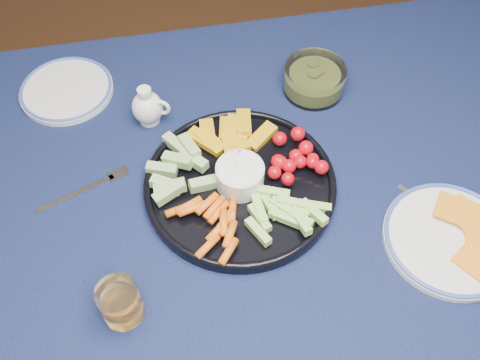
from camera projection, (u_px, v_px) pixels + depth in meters
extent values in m
plane|color=#502E1B|center=(260.00, 335.00, 1.63)|extent=(4.00, 4.00, 0.00)
cylinder|color=#462817|center=(462.00, 123.00, 1.66)|extent=(0.07, 0.07, 0.70)
cube|color=#462817|center=(272.00, 208.00, 1.04)|extent=(1.60, 1.00, 0.04)
cube|color=black|center=(273.00, 202.00, 1.02)|extent=(1.66, 1.06, 0.01)
cube|color=black|center=(226.00, 70.00, 1.44)|extent=(1.66, 0.01, 0.30)
cylinder|color=black|center=(240.00, 186.00, 1.03)|extent=(0.37, 0.37, 0.02)
torus|color=black|center=(240.00, 182.00, 1.02)|extent=(0.37, 0.37, 0.01)
cylinder|color=silver|center=(240.00, 176.00, 1.00)|extent=(0.09, 0.09, 0.05)
cylinder|color=white|center=(240.00, 169.00, 0.99)|extent=(0.08, 0.08, 0.01)
cylinder|color=white|center=(150.00, 119.00, 1.14)|extent=(0.04, 0.04, 0.01)
ellipsoid|color=white|center=(148.00, 108.00, 1.11)|extent=(0.07, 0.07, 0.07)
cylinder|color=white|center=(145.00, 94.00, 1.08)|extent=(0.03, 0.03, 0.03)
torus|color=white|center=(161.00, 107.00, 1.10)|extent=(0.04, 0.02, 0.04)
torus|color=#3D53AB|center=(146.00, 99.00, 1.09)|extent=(0.03, 0.03, 0.00)
cylinder|color=white|center=(314.00, 79.00, 1.17)|extent=(0.13, 0.13, 0.06)
cylinder|color=olive|center=(314.00, 83.00, 1.17)|extent=(0.11, 0.11, 0.03)
cylinder|color=silver|center=(449.00, 239.00, 0.96)|extent=(0.24, 0.24, 0.01)
torus|color=#3D53AB|center=(451.00, 237.00, 0.96)|extent=(0.24, 0.24, 0.01)
cylinder|color=white|center=(120.00, 303.00, 0.86)|extent=(0.07, 0.07, 0.08)
cylinder|color=gold|center=(122.00, 307.00, 0.87)|extent=(0.06, 0.06, 0.04)
cube|color=silver|center=(76.00, 194.00, 1.02)|extent=(0.15, 0.07, 0.00)
cube|color=silver|center=(119.00, 174.00, 1.05)|extent=(0.05, 0.04, 0.00)
cube|color=silver|center=(429.00, 205.00, 1.01)|extent=(0.09, 0.11, 0.00)
cube|color=silver|center=(465.00, 228.00, 0.98)|extent=(0.04, 0.04, 0.00)
cylinder|color=silver|center=(67.00, 90.00, 1.18)|extent=(0.20, 0.20, 0.01)
torus|color=#3D53AB|center=(66.00, 88.00, 1.18)|extent=(0.20, 0.20, 0.01)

